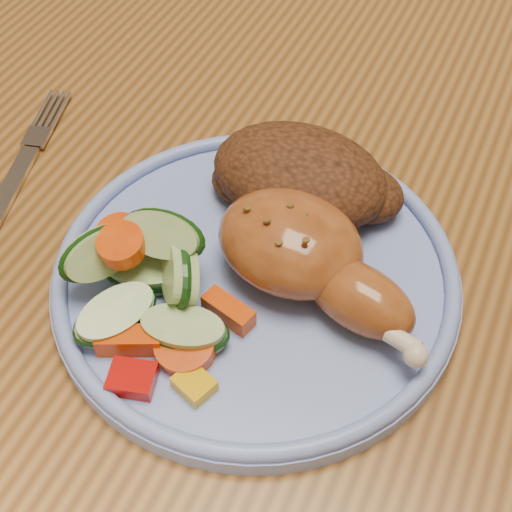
{
  "coord_description": "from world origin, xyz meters",
  "views": [
    {
      "loc": [
        0.07,
        -0.39,
        1.1
      ],
      "look_at": [
        -0.04,
        -0.14,
        0.78
      ],
      "focal_mm": 50.0,
      "sensor_mm": 36.0,
      "label": 1
    }
  ],
  "objects_px": {
    "chair_far": "(491,30)",
    "fork": "(15,179)",
    "dining_table": "(374,236)",
    "plate": "(256,278)"
  },
  "relations": [
    {
      "from": "plate",
      "to": "dining_table",
      "type": "bearing_deg",
      "value": 73.97
    },
    {
      "from": "dining_table",
      "to": "fork",
      "type": "bearing_deg",
      "value": -150.64
    },
    {
      "from": "dining_table",
      "to": "chair_far",
      "type": "distance_m",
      "value": 0.65
    },
    {
      "from": "plate",
      "to": "fork",
      "type": "xyz_separation_m",
      "value": [
        -0.19,
        0.01,
        -0.0
      ]
    },
    {
      "from": "chair_far",
      "to": "fork",
      "type": "relative_size",
      "value": 5.72
    },
    {
      "from": "chair_far",
      "to": "fork",
      "type": "xyz_separation_m",
      "value": [
        -0.23,
        -0.76,
        0.26
      ]
    },
    {
      "from": "chair_far",
      "to": "plate",
      "type": "height_order",
      "value": "chair_far"
    },
    {
      "from": "dining_table",
      "to": "plate",
      "type": "xyz_separation_m",
      "value": [
        -0.04,
        -0.14,
        0.09
      ]
    },
    {
      "from": "chair_far",
      "to": "fork",
      "type": "bearing_deg",
      "value": -107.16
    },
    {
      "from": "dining_table",
      "to": "chair_far",
      "type": "height_order",
      "value": "chair_far"
    }
  ]
}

